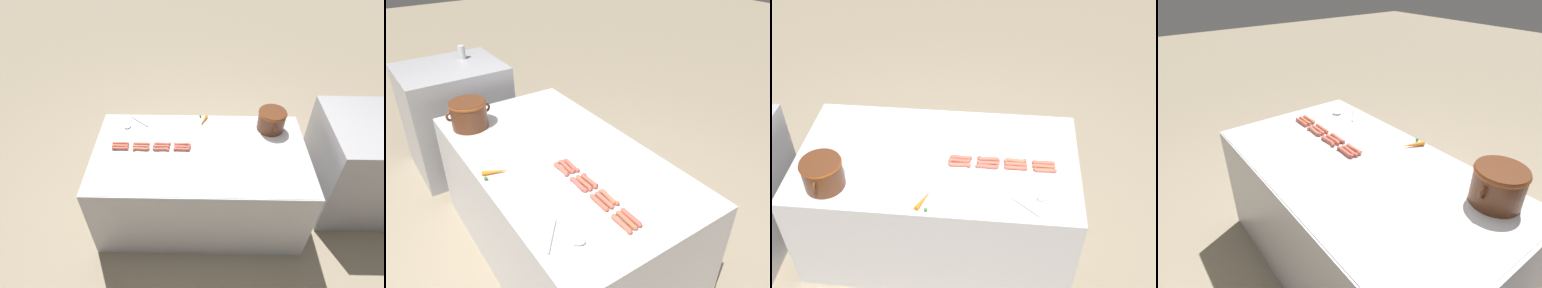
% 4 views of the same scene
% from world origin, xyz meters
% --- Properties ---
extents(ground_plane, '(20.00, 20.00, 0.00)m').
position_xyz_m(ground_plane, '(0.00, 0.00, 0.00)').
color(ground_plane, gray).
extents(griddle_counter, '(1.06, 1.93, 0.85)m').
position_xyz_m(griddle_counter, '(0.00, 0.00, 0.43)').
color(griddle_counter, '#BCBCC1').
rests_on(griddle_counter, ground_plane).
extents(back_cabinet, '(0.90, 0.75, 1.03)m').
position_xyz_m(back_cabinet, '(-0.19, 1.54, 0.51)').
color(back_cabinet, '#A0A0A4').
rests_on(back_cabinet, ground_plane).
extents(hot_dog_0, '(0.03, 0.15, 0.03)m').
position_xyz_m(hot_dog_0, '(-0.08, -0.73, 0.86)').
color(hot_dog_0, '#C5644C').
rests_on(hot_dog_0, griddle_counter).
extents(hot_dog_1, '(0.03, 0.15, 0.03)m').
position_xyz_m(hot_dog_1, '(-0.08, -0.54, 0.86)').
color(hot_dog_1, '#CB5E49').
rests_on(hot_dog_1, griddle_counter).
extents(hot_dog_2, '(0.03, 0.15, 0.03)m').
position_xyz_m(hot_dog_2, '(-0.08, -0.35, 0.86)').
color(hot_dog_2, '#CD5D51').
rests_on(hot_dog_2, griddle_counter).
extents(hot_dog_3, '(0.04, 0.15, 0.03)m').
position_xyz_m(hot_dog_3, '(-0.08, -0.16, 0.86)').
color(hot_dog_3, '#CA624E').
rests_on(hot_dog_3, griddle_counter).
extents(hot_dog_4, '(0.03, 0.15, 0.03)m').
position_xyz_m(hot_dog_4, '(-0.04, -0.72, 0.86)').
color(hot_dog_4, '#C16548').
rests_on(hot_dog_4, griddle_counter).
extents(hot_dog_5, '(0.03, 0.15, 0.03)m').
position_xyz_m(hot_dog_5, '(-0.04, -0.54, 0.86)').
color(hot_dog_5, '#C06251').
rests_on(hot_dog_5, griddle_counter).
extents(hot_dog_6, '(0.03, 0.15, 0.03)m').
position_xyz_m(hot_dog_6, '(-0.04, -0.35, 0.86)').
color(hot_dog_6, '#C0634D').
rests_on(hot_dog_6, griddle_counter).
extents(hot_dog_7, '(0.03, 0.15, 0.03)m').
position_xyz_m(hot_dog_7, '(-0.04, -0.16, 0.86)').
color(hot_dog_7, '#C65C4D').
rests_on(hot_dog_7, griddle_counter).
extents(hot_dog_8, '(0.03, 0.15, 0.03)m').
position_xyz_m(hot_dog_8, '(-0.01, -0.72, 0.86)').
color(hot_dog_8, '#CC5A4A').
rests_on(hot_dog_8, griddle_counter).
extents(hot_dog_9, '(0.04, 0.15, 0.03)m').
position_xyz_m(hot_dog_9, '(-0.01, -0.53, 0.86)').
color(hot_dog_9, '#C8674C').
rests_on(hot_dog_9, griddle_counter).
extents(hot_dog_10, '(0.04, 0.15, 0.03)m').
position_xyz_m(hot_dog_10, '(-0.01, -0.35, 0.86)').
color(hot_dog_10, '#CD5D4B').
rests_on(hot_dog_10, griddle_counter).
extents(hot_dog_11, '(0.03, 0.15, 0.03)m').
position_xyz_m(hot_dog_11, '(-0.01, -0.17, 0.86)').
color(hot_dog_11, '#C4594A').
rests_on(hot_dog_11, griddle_counter).
extents(bean_pot, '(0.33, 0.27, 0.20)m').
position_xyz_m(bean_pot, '(-0.33, 0.67, 0.96)').
color(bean_pot, '#562D19').
rests_on(bean_pot, griddle_counter).
extents(serving_spoon, '(0.20, 0.23, 0.02)m').
position_xyz_m(serving_spoon, '(-0.35, -0.67, 0.86)').
color(serving_spoon, '#B7B7BC').
rests_on(serving_spoon, griddle_counter).
extents(carrot, '(0.17, 0.09, 0.03)m').
position_xyz_m(carrot, '(-0.42, 0.03, 0.87)').
color(carrot, orange).
rests_on(carrot, griddle_counter).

